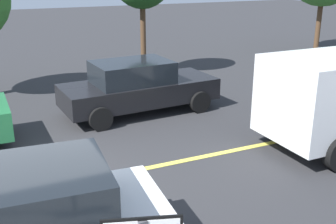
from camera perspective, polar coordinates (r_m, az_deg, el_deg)
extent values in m
plane|color=#2D2D30|center=(8.55, -18.06, -10.33)|extent=(80.00, 80.00, 0.00)
cube|color=#E0D14C|center=(9.26, 0.72, -6.94)|extent=(28.00, 0.16, 0.01)
cube|color=black|center=(9.55, 17.64, 3.75)|extent=(0.16, 1.84, 0.80)
cylinder|color=black|center=(10.84, 14.68, -1.47)|extent=(0.76, 0.26, 0.76)
cube|color=black|center=(5.77, -17.43, -10.44)|extent=(1.95, 1.77, 0.65)
cylinder|color=black|center=(7.15, -8.12, -12.64)|extent=(0.66, 0.27, 0.64)
cube|color=black|center=(12.33, -3.89, 2.79)|extent=(4.63, 2.03, 0.61)
cube|color=black|center=(12.09, -4.93, 5.45)|extent=(2.27, 1.67, 0.61)
cylinder|color=black|center=(13.83, 0.42, 3.31)|extent=(0.65, 0.26, 0.64)
cylinder|color=black|center=(12.39, 4.33, 1.38)|extent=(0.65, 0.26, 0.64)
cylinder|color=black|center=(12.70, -11.85, 1.45)|extent=(0.65, 0.26, 0.64)
cylinder|color=black|center=(11.11, -9.18, -0.91)|extent=(0.65, 0.26, 0.64)
cylinder|color=#513823|center=(22.55, 19.83, 11.47)|extent=(0.25, 0.25, 3.08)
cylinder|color=#513823|center=(16.51, -3.40, 10.19)|extent=(0.21, 0.21, 3.09)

